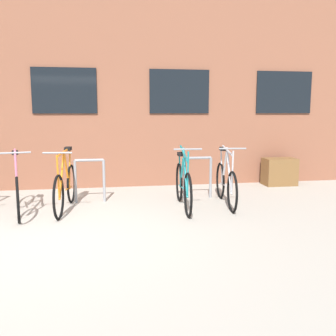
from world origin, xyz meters
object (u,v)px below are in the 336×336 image
bicycle_teal (183,185)px  bicycle_silver (226,183)px  planter_box (279,172)px  bicycle_orange (65,187)px  bicycle_pink (17,189)px

bicycle_teal → bicycle_silver: bearing=8.7°
planter_box → bicycle_teal: bearing=-147.3°
bicycle_orange → planter_box: bicycle_orange is taller
bicycle_teal → planter_box: 3.00m
bicycle_silver → planter_box: bicycle_silver is taller
bicycle_teal → planter_box: size_ratio=2.57×
planter_box → bicycle_silver: bearing=-139.1°
bicycle_orange → planter_box: size_ratio=2.55×
planter_box → bicycle_orange: bearing=-162.6°
bicycle_teal → bicycle_silver: bicycle_teal is taller
bicycle_teal → bicycle_pink: 2.71m
bicycle_teal → planter_box: (2.53, 1.62, -0.09)m
bicycle_teal → bicycle_silver: 0.80m
bicycle_pink → bicycle_orange: bearing=8.4°
bicycle_orange → bicycle_pink: 0.75m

